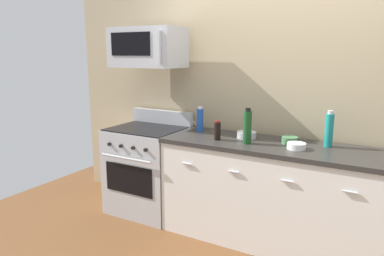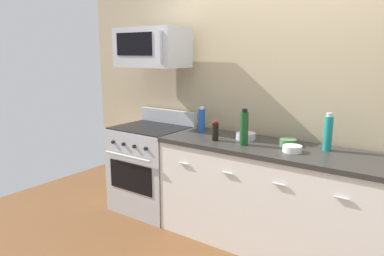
% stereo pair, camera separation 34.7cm
% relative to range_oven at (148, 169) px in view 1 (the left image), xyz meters
% --- Properties ---
extents(ground_plane, '(6.07, 6.07, 0.00)m').
position_rel_range_oven_xyz_m(ground_plane, '(1.36, -0.00, -0.47)').
color(ground_plane, brown).
extents(back_wall, '(5.06, 0.10, 2.70)m').
position_rel_range_oven_xyz_m(back_wall, '(1.36, 0.41, 0.88)').
color(back_wall, tan).
rests_on(back_wall, ground_plane).
extents(counter_unit, '(1.97, 0.66, 0.92)m').
position_rel_range_oven_xyz_m(counter_unit, '(1.36, -0.00, -0.01)').
color(counter_unit, silver).
rests_on(counter_unit, ground_plane).
extents(range_oven, '(0.76, 0.69, 1.07)m').
position_rel_range_oven_xyz_m(range_oven, '(0.00, 0.00, 0.00)').
color(range_oven, '#B7BABF').
rests_on(range_oven, ground_plane).
extents(microwave, '(0.74, 0.44, 0.40)m').
position_rel_range_oven_xyz_m(microwave, '(0.00, 0.04, 1.28)').
color(microwave, '#B7BABF').
extents(bottle_sparkling_teal, '(0.07, 0.07, 0.31)m').
position_rel_range_oven_xyz_m(bottle_sparkling_teal, '(1.79, 0.13, 0.60)').
color(bottle_sparkling_teal, '#197F7A').
rests_on(bottle_sparkling_teal, countertop_slab).
extents(bottle_soda_blue, '(0.07, 0.07, 0.25)m').
position_rel_range_oven_xyz_m(bottle_soda_blue, '(0.57, 0.13, 0.57)').
color(bottle_soda_blue, '#1E4CA5').
rests_on(bottle_soda_blue, countertop_slab).
extents(bottle_soy_sauce_dark, '(0.06, 0.06, 0.18)m').
position_rel_range_oven_xyz_m(bottle_soy_sauce_dark, '(0.87, -0.11, 0.54)').
color(bottle_soy_sauce_dark, black).
rests_on(bottle_soy_sauce_dark, countertop_slab).
extents(bottle_wine_green, '(0.07, 0.07, 0.31)m').
position_rel_range_oven_xyz_m(bottle_wine_green, '(1.16, -0.10, 0.60)').
color(bottle_wine_green, '#19471E').
rests_on(bottle_wine_green, countertop_slab).
extents(bowl_green_glaze, '(0.14, 0.14, 0.06)m').
position_rel_range_oven_xyz_m(bowl_green_glaze, '(1.48, 0.08, 0.48)').
color(bowl_green_glaze, '#477A4C').
rests_on(bowl_green_glaze, countertop_slab).
extents(bowl_white_ceramic, '(0.15, 0.15, 0.05)m').
position_rel_range_oven_xyz_m(bowl_white_ceramic, '(1.58, -0.08, 0.48)').
color(bowl_white_ceramic, white).
rests_on(bowl_white_ceramic, countertop_slab).
extents(bowl_steel_prep, '(0.18, 0.18, 0.06)m').
position_rel_range_oven_xyz_m(bowl_steel_prep, '(1.08, 0.09, 0.48)').
color(bowl_steel_prep, '#B2B5BA').
rests_on(bowl_steel_prep, countertop_slab).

